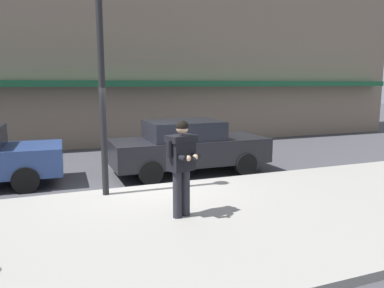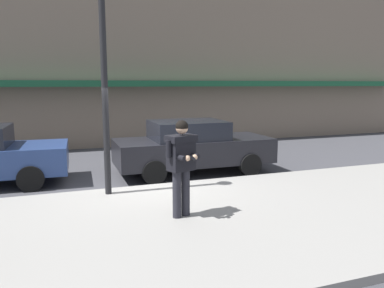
# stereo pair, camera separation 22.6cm
# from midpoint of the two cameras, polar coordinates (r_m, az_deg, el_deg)

# --- Properties ---
(ground_plane) EXTENTS (80.00, 80.00, 0.00)m
(ground_plane) POSITION_cam_midpoint_polar(r_m,az_deg,el_deg) (9.51, -8.01, -6.71)
(ground_plane) COLOR #3D3D42
(sidewalk) EXTENTS (32.00, 5.30, 0.14)m
(sidewalk) POSITION_cam_midpoint_polar(r_m,az_deg,el_deg) (7.26, 5.31, -11.17)
(sidewalk) COLOR gray
(sidewalk) RESTS_ON ground
(curb_paint_line) EXTENTS (28.00, 0.12, 0.01)m
(curb_paint_line) POSITION_cam_midpoint_polar(r_m,az_deg,el_deg) (9.83, -2.37, -6.10)
(curb_paint_line) COLOR silver
(curb_paint_line) RESTS_ON ground
(storefront_facade) EXTENTS (28.00, 4.70, 10.56)m
(storefront_facade) POSITION_cam_midpoint_polar(r_m,az_deg,el_deg) (17.88, -11.84, 17.59)
(storefront_facade) COLOR #756656
(storefront_facade) RESTS_ON ground
(parked_sedan_mid) EXTENTS (4.51, 1.94, 1.54)m
(parked_sedan_mid) POSITION_cam_midpoint_polar(r_m,az_deg,el_deg) (10.86, -1.23, -0.37)
(parked_sedan_mid) COLOR black
(parked_sedan_mid) RESTS_ON ground
(man_texting_on_phone) EXTENTS (0.62, 0.64, 1.81)m
(man_texting_on_phone) POSITION_cam_midpoint_polar(r_m,az_deg,el_deg) (6.81, -2.53, -2.15)
(man_texting_on_phone) COLOR #23232B
(man_texting_on_phone) RESTS_ON sidewalk
(street_lamp_post) EXTENTS (0.36, 0.36, 4.88)m
(street_lamp_post) POSITION_cam_midpoint_polar(r_m,az_deg,el_deg) (8.35, -14.51, 12.68)
(street_lamp_post) COLOR black
(street_lamp_post) RESTS_ON sidewalk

